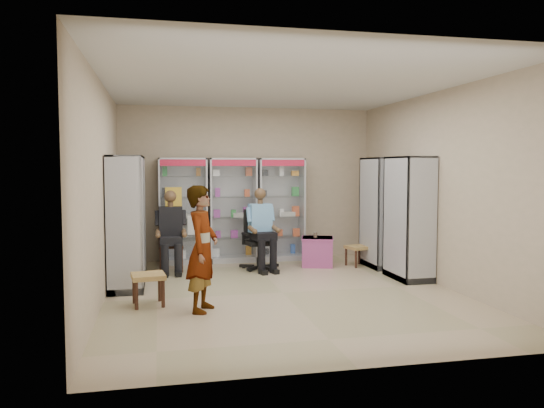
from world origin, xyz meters
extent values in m
plane|color=tan|center=(0.00, 0.00, 0.00)|extent=(6.00, 6.00, 0.00)
cube|color=#BDA78C|center=(0.00, 3.00, 1.50)|extent=(5.00, 0.02, 3.00)
cube|color=#BDA78C|center=(0.00, -3.00, 1.50)|extent=(5.00, 0.02, 3.00)
cube|color=#BDA78C|center=(-2.50, 0.00, 1.50)|extent=(0.02, 6.00, 3.00)
cube|color=#BDA78C|center=(2.50, 0.00, 1.50)|extent=(0.02, 6.00, 3.00)
cube|color=beige|center=(0.00, 0.00, 3.00)|extent=(5.00, 6.00, 0.02)
cube|color=#B0B4B8|center=(-1.30, 2.73, 1.00)|extent=(0.90, 0.50, 2.00)
cube|color=#B2B4BA|center=(-0.35, 2.73, 1.00)|extent=(0.90, 0.50, 2.00)
cube|color=#A3A5AA|center=(0.60, 2.73, 1.00)|extent=(0.90, 0.50, 2.00)
cube|color=#B1B4B8|center=(2.23, 1.60, 1.00)|extent=(0.90, 0.50, 2.00)
cube|color=#ABADB3|center=(2.23, 0.50, 1.00)|extent=(0.90, 0.50, 2.00)
cube|color=silver|center=(-2.23, 1.80, 1.00)|extent=(0.90, 0.50, 2.00)
cube|color=silver|center=(-2.23, 0.70, 1.00)|extent=(0.90, 0.50, 2.00)
cube|color=black|center=(-1.55, 2.00, 0.47)|extent=(0.42, 0.42, 0.94)
cube|color=black|center=(0.01, 1.85, 0.54)|extent=(0.68, 0.68, 1.07)
cube|color=#C34EA2|center=(1.11, 1.91, 0.27)|extent=(0.69, 0.67, 0.53)
cylinder|color=#592307|center=(1.08, 1.92, 0.58)|extent=(0.07, 0.07, 0.10)
cube|color=#B5844C|center=(1.84, 1.74, 0.19)|extent=(0.46, 0.46, 0.38)
cube|color=#A27544|center=(-1.90, -0.31, 0.21)|extent=(0.47, 0.47, 0.42)
imported|color=gray|center=(-1.22, -0.74, 0.80)|extent=(0.57, 0.68, 1.60)
camera|label=1|loc=(-1.75, -7.41, 1.83)|focal=35.00mm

